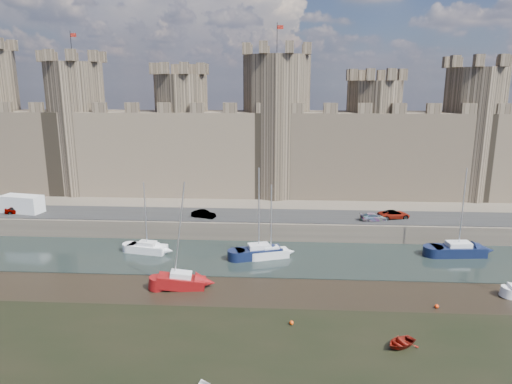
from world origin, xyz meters
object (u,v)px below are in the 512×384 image
(car_0, at_px, (19,210))
(car_3, at_px, (394,214))
(sailboat_4, at_px, (181,281))
(sailboat_1, at_px, (259,252))
(sailboat_3, at_px, (458,250))
(sailboat_2, at_px, (271,252))
(car_2, at_px, (374,217))
(van, at_px, (22,204))
(sailboat_0, at_px, (147,247))
(car_1, at_px, (204,214))

(car_0, bearing_deg, car_3, -100.35)
(car_0, height_order, sailboat_4, sailboat_4)
(sailboat_1, height_order, sailboat_3, sailboat_1)
(car_3, xyz_separation_m, sailboat_2, (-17.00, -9.68, -2.35))
(car_2, height_order, sailboat_4, sailboat_4)
(sailboat_3, xyz_separation_m, sailboat_4, (-32.43, -11.19, -0.02))
(van, bearing_deg, car_3, 10.97)
(car_2, relative_size, sailboat_4, 0.32)
(car_2, bearing_deg, sailboat_2, 111.10)
(van, bearing_deg, sailboat_1, -4.49)
(sailboat_0, distance_m, sailboat_3, 39.03)
(car_2, height_order, van, van)
(car_2, relative_size, sailboat_3, 0.33)
(car_2, xyz_separation_m, sailboat_4, (-23.09, -17.51, -2.21))
(van, distance_m, sailboat_3, 60.54)
(car_0, bearing_deg, sailboat_0, -121.96)
(car_2, distance_m, sailboat_4, 29.07)
(sailboat_2, xyz_separation_m, sailboat_4, (-9.14, -9.05, 0.06))
(car_3, bearing_deg, sailboat_4, 112.02)
(car_0, bearing_deg, sailboat_1, -115.45)
(car_1, xyz_separation_m, sailboat_4, (0.61, -17.49, -2.24))
(car_1, relative_size, sailboat_1, 0.30)
(car_1, bearing_deg, car_3, -70.43)
(car_3, xyz_separation_m, sailboat_0, (-32.72, -8.82, -2.38))
(car_3, distance_m, sailboat_0, 33.97)
(car_1, height_order, sailboat_0, sailboat_0)
(van, bearing_deg, sailboat_4, -23.16)
(car_0, height_order, van, van)
(sailboat_1, height_order, sailboat_4, sailboat_4)
(car_0, relative_size, sailboat_1, 0.32)
(van, relative_size, sailboat_3, 0.54)
(sailboat_3, bearing_deg, car_0, 168.31)
(car_2, distance_m, van, 50.69)
(van, xyz_separation_m, sailboat_4, (27.58, -18.55, -2.98))
(car_0, xyz_separation_m, sailboat_3, (60.38, -6.88, -2.28))
(car_1, relative_size, van, 0.57)
(van, xyz_separation_m, sailboat_2, (36.72, -9.50, -3.04))
(car_0, height_order, car_1, car_0)
(sailboat_4, bearing_deg, sailboat_1, 42.60)
(sailboat_0, bearing_deg, car_2, 25.28)
(car_3, xyz_separation_m, sailboat_4, (-26.15, -18.74, -2.29))
(car_1, height_order, sailboat_3, sailboat_3)
(car_2, distance_m, sailboat_3, 11.49)
(sailboat_0, height_order, sailboat_2, sailboat_2)
(car_3, height_order, sailboat_4, sailboat_4)
(sailboat_1, distance_m, sailboat_2, 1.50)
(van, relative_size, sailboat_4, 0.52)
(car_1, xyz_separation_m, sailboat_1, (8.27, -8.56, -2.20))
(car_1, distance_m, car_3, 26.79)
(sailboat_2, bearing_deg, van, 147.03)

